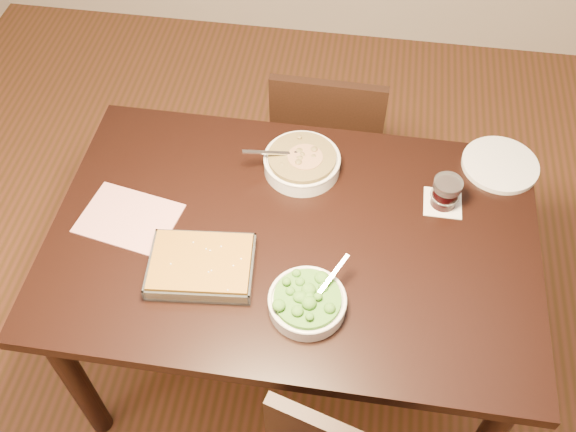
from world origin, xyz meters
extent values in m
plane|color=#462C14|center=(0.00, 0.00, 0.00)|extent=(4.00, 4.00, 0.00)
cube|color=black|center=(0.00, 0.00, 0.73)|extent=(1.40, 0.90, 0.04)
cube|color=black|center=(0.00, 0.00, 0.66)|extent=(1.26, 0.76, 0.08)
cylinder|color=black|center=(-0.62, -0.37, 0.35)|extent=(0.07, 0.07, 0.71)
cylinder|color=black|center=(-0.62, 0.37, 0.35)|extent=(0.07, 0.07, 0.71)
cylinder|color=black|center=(0.62, 0.37, 0.35)|extent=(0.07, 0.07, 0.71)
cube|color=#B4333E|center=(-0.48, -0.01, 0.75)|extent=(0.31, 0.25, 0.01)
cube|color=white|center=(0.42, 0.18, 0.75)|extent=(0.11, 0.11, 0.00)
cylinder|color=silver|center=(-0.01, 0.26, 0.77)|extent=(0.23, 0.23, 0.05)
torus|color=silver|center=(-0.01, 0.26, 0.80)|extent=(0.24, 0.24, 0.01)
cylinder|color=#33240E|center=(-0.01, 0.26, 0.80)|extent=(0.21, 0.21, 0.02)
cube|color=silver|center=(-0.08, 0.23, 0.82)|extent=(0.14, 0.07, 0.05)
cylinder|color=maroon|center=(0.00, 0.25, 0.81)|extent=(0.11, 0.11, 0.00)
cylinder|color=silver|center=(0.07, -0.23, 0.77)|extent=(0.20, 0.20, 0.04)
torus|color=silver|center=(0.07, -0.23, 0.79)|extent=(0.21, 0.21, 0.01)
cylinder|color=#165513|center=(0.07, -0.23, 0.80)|extent=(0.18, 0.18, 0.02)
cube|color=silver|center=(0.10, -0.17, 0.81)|extent=(0.08, 0.12, 0.04)
cube|color=silver|center=(-0.23, -0.16, 0.75)|extent=(0.30, 0.24, 0.01)
cube|color=#603A0D|center=(-0.23, -0.16, 0.78)|extent=(0.29, 0.22, 0.05)
cube|color=silver|center=(-0.24, -0.06, 0.78)|extent=(0.28, 0.03, 0.04)
cube|color=silver|center=(-0.22, -0.26, 0.78)|extent=(0.28, 0.03, 0.04)
cube|color=silver|center=(-0.09, -0.15, 0.78)|extent=(0.03, 0.21, 0.04)
cube|color=silver|center=(-0.37, -0.17, 0.78)|extent=(0.03, 0.21, 0.04)
cylinder|color=black|center=(0.42, 0.18, 0.79)|extent=(0.08, 0.08, 0.07)
cylinder|color=silver|center=(0.42, 0.18, 0.83)|extent=(0.08, 0.08, 0.03)
cylinder|color=white|center=(0.60, 0.36, 0.76)|extent=(0.24, 0.24, 0.02)
cube|color=black|center=(0.04, 0.74, 0.41)|extent=(0.40, 0.40, 0.04)
cylinder|color=black|center=(0.21, 0.90, 0.19)|extent=(0.03, 0.03, 0.39)
cylinder|color=black|center=(0.21, 0.57, 0.19)|extent=(0.03, 0.03, 0.39)
cylinder|color=black|center=(-0.13, 0.91, 0.19)|extent=(0.03, 0.03, 0.39)
cylinder|color=black|center=(-0.13, 0.57, 0.19)|extent=(0.03, 0.03, 0.39)
cube|color=black|center=(0.04, 0.56, 0.63)|extent=(0.40, 0.04, 0.43)
camera|label=1|loc=(0.15, -1.08, 2.23)|focal=40.00mm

